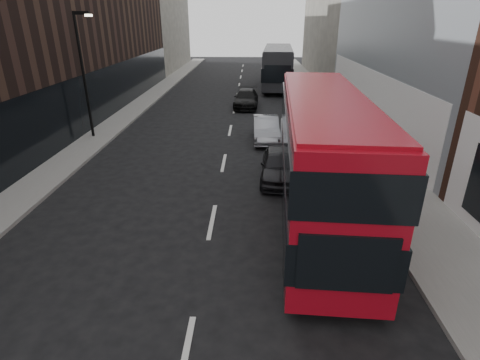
# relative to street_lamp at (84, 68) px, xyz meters

# --- Properties ---
(sidewalk_right) EXTENTS (3.00, 80.00, 0.15)m
(sidewalk_right) POSITION_rel_street_lamp_xyz_m (15.72, 7.00, -4.11)
(sidewalk_right) COLOR slate
(sidewalk_right) RESTS_ON ground
(sidewalk_left) EXTENTS (2.00, 80.00, 0.15)m
(sidewalk_left) POSITION_rel_street_lamp_xyz_m (0.22, 7.00, -4.11)
(sidewalk_left) COLOR slate
(sidewalk_left) RESTS_ON ground
(building_left_mid) EXTENTS (5.00, 24.00, 14.00)m
(building_left_mid) POSITION_rel_street_lamp_xyz_m (-3.28, 12.00, 2.82)
(building_left_mid) COLOR black
(building_left_mid) RESTS_ON ground
(building_left_far) EXTENTS (5.00, 20.00, 13.00)m
(building_left_far) POSITION_rel_street_lamp_xyz_m (-3.28, 34.00, 2.32)
(building_left_far) COLOR #5F5B53
(building_left_far) RESTS_ON ground
(street_lamp) EXTENTS (1.06, 0.22, 7.00)m
(street_lamp) POSITION_rel_street_lamp_xyz_m (0.00, 0.00, 0.00)
(street_lamp) COLOR black
(street_lamp) RESTS_ON sidewalk_left
(red_bus) EXTENTS (3.32, 11.35, 4.53)m
(red_bus) POSITION_rel_street_lamp_xyz_m (12.04, -9.51, -1.67)
(red_bus) COLOR maroon
(red_bus) RESTS_ON ground
(grey_bus) EXTENTS (3.75, 12.64, 4.02)m
(grey_bus) POSITION_rel_street_lamp_xyz_m (12.31, 19.06, -2.02)
(grey_bus) COLOR black
(grey_bus) RESTS_ON ground
(car_a) EXTENTS (1.94, 4.20, 1.39)m
(car_a) POSITION_rel_street_lamp_xyz_m (10.90, -6.00, -3.48)
(car_a) COLOR black
(car_a) RESTS_ON ground
(car_b) EXTENTS (1.54, 4.24, 1.39)m
(car_b) POSITION_rel_street_lamp_xyz_m (10.49, 0.00, -3.49)
(car_b) COLOR gray
(car_b) RESTS_ON ground
(car_c) EXTENTS (2.11, 4.81, 1.38)m
(car_c) POSITION_rel_street_lamp_xyz_m (9.16, 9.06, -3.49)
(car_c) COLOR black
(car_c) RESTS_ON ground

